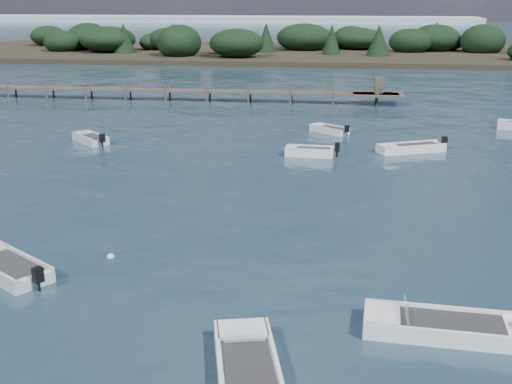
# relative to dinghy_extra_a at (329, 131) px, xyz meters

# --- Properties ---
(ground) EXTENTS (400.00, 400.00, 0.00)m
(ground) POSITION_rel_dinghy_extra_a_xyz_m (0.56, 26.28, -0.15)
(ground) COLOR #152733
(ground) RESTS_ON ground
(dinghy_extra_a) EXTENTS (3.23, 3.01, 1.08)m
(dinghy_extra_a) POSITION_rel_dinghy_extra_a_xyz_m (0.00, 0.00, 0.00)
(dinghy_extra_a) COLOR silver
(dinghy_extra_a) RESTS_ON ground
(dinghy_near_olive) EXTENTS (2.77, 5.18, 1.24)m
(dinghy_near_olive) POSITION_rel_dinghy_extra_a_xyz_m (-1.75, -34.39, 0.01)
(dinghy_near_olive) COLOR silver
(dinghy_near_olive) RESTS_ON ground
(dinghy_mid_grey) EXTENTS (4.55, 3.84, 1.20)m
(dinghy_mid_grey) POSITION_rel_dinghy_extra_a_xyz_m (-12.20, -28.50, 0.01)
(dinghy_mid_grey) COLOR #B7BCBE
(dinghy_mid_grey) RESTS_ON ground
(dinghy_extra_b) EXTENTS (5.06, 3.17, 1.18)m
(dinghy_extra_b) POSITION_rel_dinghy_extra_a_xyz_m (5.77, -5.71, 0.01)
(dinghy_extra_b) COLOR silver
(dinghy_extra_b) RESTS_ON ground
(tender_far_white) EXTENTS (3.68, 1.50, 1.25)m
(tender_far_white) POSITION_rel_dinghy_extra_a_xyz_m (-1.19, -7.78, 0.03)
(tender_far_white) COLOR silver
(tender_far_white) RESTS_ON ground
(tender_far_grey) EXTENTS (3.45, 3.37, 1.24)m
(tender_far_grey) POSITION_rel_dinghy_extra_a_xyz_m (-17.50, -5.79, 0.02)
(tender_far_grey) COLOR #B7BCBE
(tender_far_grey) RESTS_ON ground
(dinghy_mid_white_a) EXTENTS (5.25, 2.16, 1.22)m
(dinghy_mid_white_a) POSITION_rel_dinghy_extra_a_xyz_m (4.07, -31.19, 0.01)
(dinghy_mid_white_a) COLOR silver
(dinghy_mid_white_a) RESTS_ON ground
(buoy_c) EXTENTS (0.32, 0.32, 0.32)m
(buoy_c) POSITION_rel_dinghy_extra_a_xyz_m (-8.67, -26.45, -0.15)
(buoy_c) COLOR silver
(buoy_c) RESTS_ON ground
(buoy_e) EXTENTS (0.32, 0.32, 0.32)m
(buoy_e) POSITION_rel_dinghy_extra_a_xyz_m (-1.60, -7.40, -0.15)
(buoy_e) COLOR silver
(buoy_e) RESTS_ON ground
(jetty) EXTENTS (64.50, 3.20, 3.40)m
(jetty) POSITION_rel_dinghy_extra_a_xyz_m (-21.18, 14.28, 0.83)
(jetty) COLOR #494136
(jetty) RESTS_ON ground
(far_headland) EXTENTS (190.00, 40.00, 5.80)m
(far_headland) POSITION_rel_dinghy_extra_a_xyz_m (25.56, 66.28, 1.81)
(far_headland) COLOR black
(far_headland) RESTS_ON ground
(distant_haze) EXTENTS (280.00, 20.00, 2.40)m
(distant_haze) POSITION_rel_dinghy_extra_a_xyz_m (-89.44, 196.28, -0.15)
(distant_haze) COLOR #95ABB9
(distant_haze) RESTS_ON ground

